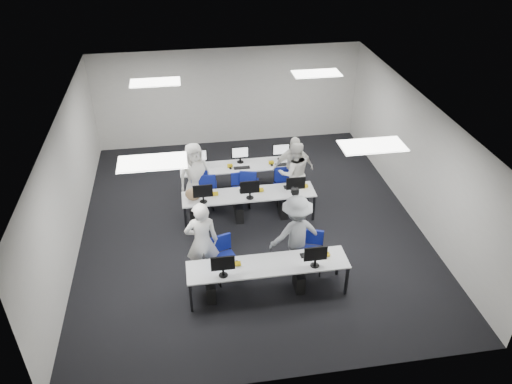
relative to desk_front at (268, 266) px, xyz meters
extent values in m
plane|color=black|center=(0.00, 2.40, -0.68)|extent=(9.00, 9.00, 0.00)
plane|color=white|center=(0.00, 2.40, 2.32)|extent=(9.00, 9.00, 0.00)
cube|color=beige|center=(0.00, 6.90, 0.82)|extent=(8.00, 0.02, 3.00)
cube|color=beige|center=(0.00, -2.10, 0.82)|extent=(8.00, 0.02, 3.00)
cube|color=beige|center=(-4.00, 2.40, 0.82)|extent=(0.02, 9.00, 3.00)
cube|color=beige|center=(4.00, 2.40, 0.82)|extent=(0.02, 9.00, 3.00)
cube|color=white|center=(-2.00, 0.40, 2.30)|extent=(1.20, 0.60, 0.02)
cube|color=white|center=(2.00, 0.40, 2.30)|extent=(1.20, 0.60, 0.02)
cube|color=white|center=(-2.00, 4.40, 2.30)|extent=(1.20, 0.60, 0.02)
cube|color=white|center=(2.00, 4.40, 2.30)|extent=(1.20, 0.60, 0.02)
cube|color=silver|center=(0.00, 0.00, 0.03)|extent=(3.20, 0.70, 0.03)
cube|color=black|center=(-1.55, -0.30, -0.33)|extent=(0.05, 0.05, 0.70)
cube|color=black|center=(-1.55, 0.30, -0.33)|extent=(0.05, 0.05, 0.70)
cube|color=black|center=(1.55, -0.30, -0.33)|extent=(0.05, 0.05, 0.70)
cube|color=black|center=(1.55, 0.30, -0.33)|extent=(0.05, 0.05, 0.70)
cube|color=silver|center=(0.00, 2.60, 0.03)|extent=(3.20, 0.70, 0.03)
cube|color=black|center=(-1.55, 2.30, -0.33)|extent=(0.05, 0.05, 0.70)
cube|color=black|center=(-1.55, 2.90, -0.33)|extent=(0.05, 0.05, 0.70)
cube|color=black|center=(1.55, 2.30, -0.33)|extent=(0.05, 0.05, 0.70)
cube|color=black|center=(1.55, 2.90, -0.33)|extent=(0.05, 0.05, 0.70)
cube|color=silver|center=(0.00, 4.00, 0.03)|extent=(3.20, 0.70, 0.03)
cube|color=black|center=(-1.55, 3.70, -0.33)|extent=(0.05, 0.05, 0.70)
cube|color=black|center=(-1.55, 4.30, -0.33)|extent=(0.05, 0.05, 0.70)
cube|color=black|center=(1.55, 3.70, -0.33)|extent=(0.05, 0.05, 0.70)
cube|color=black|center=(1.55, 4.30, -0.33)|extent=(0.05, 0.05, 0.70)
cube|color=#0B3493|center=(-0.90, -0.18, 0.35)|extent=(0.46, 0.04, 0.32)
cube|color=black|center=(-0.90, 0.14, 0.06)|extent=(0.42, 0.14, 0.02)
ellipsoid|color=black|center=(-0.60, 0.14, 0.07)|extent=(0.07, 0.10, 0.04)
cube|color=black|center=(-1.15, 0.00, -0.47)|extent=(0.18, 0.40, 0.42)
cube|color=white|center=(0.90, -0.18, 0.35)|extent=(0.46, 0.04, 0.32)
cube|color=black|center=(0.90, 0.14, 0.06)|extent=(0.42, 0.14, 0.02)
ellipsoid|color=black|center=(1.20, 0.14, 0.07)|extent=(0.07, 0.10, 0.04)
cube|color=black|center=(0.65, 0.00, -0.47)|extent=(0.18, 0.40, 0.42)
cube|color=white|center=(-1.10, 2.42, 0.35)|extent=(0.46, 0.04, 0.32)
cube|color=black|center=(-1.10, 2.74, 0.06)|extent=(0.42, 0.14, 0.02)
ellipsoid|color=black|center=(-0.80, 2.74, 0.07)|extent=(0.07, 0.10, 0.04)
cube|color=black|center=(-1.35, 2.60, -0.47)|extent=(0.18, 0.40, 0.42)
cube|color=white|center=(0.00, 2.42, 0.35)|extent=(0.46, 0.04, 0.32)
cube|color=black|center=(0.00, 2.74, 0.06)|extent=(0.42, 0.14, 0.02)
ellipsoid|color=black|center=(0.30, 2.74, 0.07)|extent=(0.07, 0.10, 0.04)
cube|color=black|center=(-0.25, 2.60, -0.47)|extent=(0.18, 0.40, 0.42)
cube|color=white|center=(1.10, 2.42, 0.35)|extent=(0.46, 0.04, 0.32)
cube|color=black|center=(1.10, 2.74, 0.06)|extent=(0.42, 0.14, 0.02)
ellipsoid|color=black|center=(1.40, 2.74, 0.07)|extent=(0.07, 0.10, 0.04)
cube|color=black|center=(0.85, 2.60, -0.47)|extent=(0.18, 0.40, 0.42)
cube|color=white|center=(-1.10, 4.18, 0.35)|extent=(0.46, 0.04, 0.32)
cube|color=black|center=(-1.10, 3.86, 0.06)|extent=(0.42, 0.14, 0.02)
ellipsoid|color=black|center=(-1.40, 3.86, 0.07)|extent=(0.07, 0.10, 0.04)
cube|color=black|center=(-0.85, 4.00, -0.47)|extent=(0.18, 0.40, 0.42)
cube|color=white|center=(0.00, 4.18, 0.35)|extent=(0.46, 0.04, 0.32)
cube|color=black|center=(0.00, 3.86, 0.06)|extent=(0.42, 0.14, 0.02)
ellipsoid|color=black|center=(-0.30, 3.86, 0.07)|extent=(0.07, 0.10, 0.04)
cube|color=black|center=(0.25, 4.00, -0.47)|extent=(0.18, 0.40, 0.42)
cube|color=white|center=(1.10, 4.18, 0.35)|extent=(0.46, 0.04, 0.32)
cube|color=black|center=(1.10, 3.86, 0.06)|extent=(0.42, 0.14, 0.02)
ellipsoid|color=black|center=(0.80, 3.86, 0.07)|extent=(0.07, 0.10, 0.04)
cube|color=black|center=(1.35, 4.00, -0.47)|extent=(0.18, 0.40, 0.42)
cube|color=navy|center=(-0.80, 0.57, -0.19)|extent=(0.58, 0.56, 0.06)
cube|color=navy|center=(-0.86, 0.78, 0.08)|extent=(0.44, 0.18, 0.38)
cube|color=navy|center=(1.06, 0.55, -0.23)|extent=(0.54, 0.53, 0.06)
cube|color=navy|center=(1.12, 0.74, 0.03)|extent=(0.41, 0.18, 0.36)
cube|color=navy|center=(-1.09, 3.25, -0.20)|extent=(0.54, 0.53, 0.06)
cube|color=navy|center=(-1.14, 3.46, 0.07)|extent=(0.44, 0.15, 0.38)
cube|color=navy|center=(-0.12, 3.23, -0.24)|extent=(0.45, 0.44, 0.06)
cube|color=navy|center=(-0.14, 3.42, 0.01)|extent=(0.40, 0.08, 0.34)
cube|color=navy|center=(0.99, 3.18, -0.20)|extent=(0.47, 0.45, 0.06)
cube|color=navy|center=(0.99, 3.39, 0.06)|extent=(0.44, 0.06, 0.37)
cube|color=navy|center=(-0.92, 3.53, -0.21)|extent=(0.49, 0.47, 0.06)
cube|color=navy|center=(-0.94, 3.33, 0.05)|extent=(0.43, 0.09, 0.36)
cube|color=navy|center=(0.14, 3.53, -0.21)|extent=(0.55, 0.53, 0.06)
cube|color=navy|center=(0.09, 3.33, 0.05)|extent=(0.43, 0.16, 0.37)
cube|color=navy|center=(1.03, 3.53, -0.21)|extent=(0.51, 0.50, 0.06)
cube|color=navy|center=(1.00, 3.33, 0.05)|extent=(0.43, 0.12, 0.37)
ellipsoid|color=#876446|center=(-1.33, 2.55, 0.20)|extent=(0.42, 0.31, 0.31)
imported|color=white|center=(-1.24, 0.66, 0.25)|extent=(0.69, 0.45, 1.87)
imported|color=white|center=(1.25, 3.21, 0.16)|extent=(0.83, 0.65, 1.69)
imported|color=white|center=(-1.23, 3.48, 0.18)|extent=(0.97, 0.78, 1.71)
imported|color=white|center=(1.26, 3.39, 0.20)|extent=(1.05, 0.48, 1.76)
imported|color=gray|center=(0.72, 0.70, 0.20)|extent=(1.22, 0.82, 1.76)
cube|color=black|center=(0.70, 0.88, 1.14)|extent=(0.17, 0.20, 0.10)
camera|label=1|loc=(-1.41, -7.37, 6.53)|focal=35.00mm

